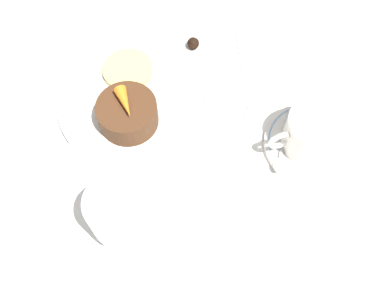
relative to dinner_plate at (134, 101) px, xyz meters
name	(u,v)px	position (x,y,z in m)	size (l,w,h in m)	color
ground_plane	(162,132)	(-0.03, 0.06, -0.01)	(3.00, 3.00, 0.00)	white
dinner_plate	(134,101)	(0.00, 0.00, 0.00)	(0.22, 0.22, 0.01)	white
saucer	(311,144)	(-0.22, 0.14, 0.00)	(0.13, 0.13, 0.01)	white
coffee_cup	(315,132)	(-0.22, 0.14, 0.03)	(0.11, 0.08, 0.06)	white
spoon	(282,147)	(-0.18, 0.13, 0.00)	(0.06, 0.09, 0.00)	silver
wine_glass	(120,214)	(0.05, 0.19, 0.07)	(0.07, 0.07, 0.11)	silver
fork	(249,96)	(-0.17, 0.04, -0.01)	(0.05, 0.19, 0.01)	silver
dessert_cake	(128,114)	(0.01, 0.04, 0.03)	(0.08, 0.08, 0.04)	#4C2D19
carrot_garnish	(125,103)	(0.01, 0.04, 0.05)	(0.02, 0.05, 0.02)	orange
pineapple_slice	(128,70)	(0.00, -0.05, 0.01)	(0.07, 0.07, 0.01)	#EFE075
chocolate_truffle	(193,43)	(-0.11, -0.08, 0.00)	(0.02, 0.02, 0.02)	black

